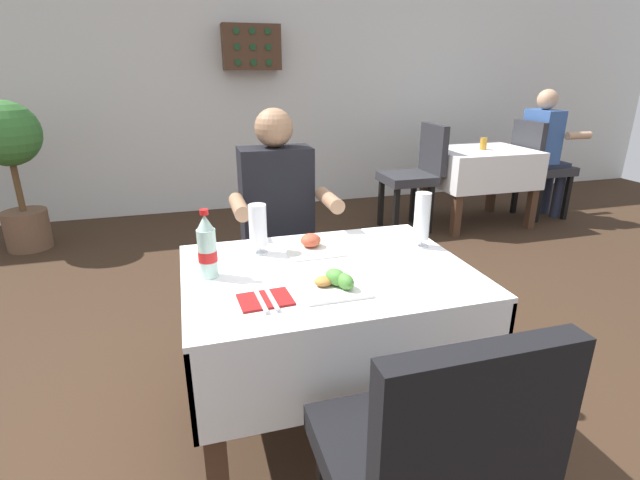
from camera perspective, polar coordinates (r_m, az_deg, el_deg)
ground_plane at (r=2.19m, az=-2.56°, el=-20.96°), size 11.00×11.00×0.00m
back_wall at (r=5.12m, az=-12.79°, el=19.65°), size 11.00×0.12×2.88m
main_dining_table at (r=1.85m, az=0.87°, el=-8.41°), size 1.07×0.82×0.72m
chair_far_diner_seat at (r=2.56m, az=-4.38°, el=-0.09°), size 0.44×0.50×0.97m
chair_near_camera_side at (r=1.26m, az=12.75°, el=-24.93°), size 0.44×0.50×0.97m
seated_diner_far at (r=2.40m, az=-5.01°, el=2.47°), size 0.50×0.46×1.26m
plate_near_camera at (r=1.61m, az=1.70°, el=-5.21°), size 0.23×0.23×0.07m
plate_far_diner at (r=1.95m, az=-1.03°, el=-0.52°), size 0.23×0.23×0.07m
beer_glass_left at (r=2.00m, az=12.26°, el=2.35°), size 0.07×0.07×0.23m
beer_glass_middle at (r=1.90m, az=-7.55°, el=1.57°), size 0.07×0.07×0.21m
cola_bottle_primary at (r=1.72m, az=-13.55°, el=-0.93°), size 0.07×0.07×0.25m
napkin_cutlery_set at (r=1.55m, az=-6.66°, el=-7.16°), size 0.18×0.19×0.01m
background_dining_table at (r=4.80m, az=18.78°, el=8.19°), size 0.92×0.74×0.72m
background_chair_left at (r=4.45m, az=11.60°, el=8.23°), size 0.50×0.44×0.97m
background_chair_right at (r=5.21m, az=24.97°, el=8.46°), size 0.50×0.44×0.97m
background_patron at (r=5.21m, az=25.63°, el=10.14°), size 0.46×0.50×1.26m
background_table_tumbler at (r=4.74m, az=19.24°, el=10.98°), size 0.06×0.06×0.11m
potted_plant_corner at (r=4.53m, az=-33.40°, el=8.43°), size 0.51×0.51×1.22m
wall_bottle_rack at (r=5.00m, az=-8.34°, el=22.15°), size 0.56×0.21×0.42m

